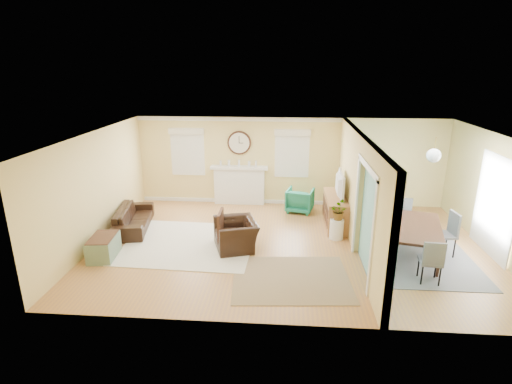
% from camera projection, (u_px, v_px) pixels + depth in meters
% --- Properties ---
extents(floor, '(9.00, 9.00, 0.00)m').
position_uv_depth(floor, '(289.00, 245.00, 9.33)').
color(floor, '#A87146').
rests_on(floor, ground).
extents(wall_back, '(9.00, 0.02, 2.60)m').
position_uv_depth(wall_back, '(290.00, 162.00, 11.78)').
color(wall_back, '#E6D181').
rests_on(wall_back, ground).
extents(wall_front, '(9.00, 0.02, 2.60)m').
position_uv_depth(wall_front, '(292.00, 253.00, 6.09)').
color(wall_front, '#E6D181').
rests_on(wall_front, ground).
extents(wall_left, '(0.02, 6.00, 2.60)m').
position_uv_depth(wall_left, '(96.00, 188.00, 9.27)').
color(wall_left, '#E6D181').
rests_on(wall_left, ground).
extents(wall_right, '(0.02, 6.00, 2.60)m').
position_uv_depth(wall_right, '(499.00, 198.00, 8.60)').
color(wall_right, '#E6D181').
rests_on(wall_right, ground).
extents(ceiling, '(9.00, 6.00, 0.02)m').
position_uv_depth(ceiling, '(292.00, 135.00, 8.54)').
color(ceiling, white).
rests_on(ceiling, wall_back).
extents(partition, '(0.17, 6.00, 2.60)m').
position_uv_depth(partition, '(357.00, 188.00, 9.07)').
color(partition, '#E6D181').
rests_on(partition, ground).
extents(fireplace, '(1.70, 0.30, 1.17)m').
position_uv_depth(fireplace, '(239.00, 185.00, 11.99)').
color(fireplace, white).
rests_on(fireplace, ground).
extents(wall_clock, '(0.70, 0.07, 0.70)m').
position_uv_depth(wall_clock, '(239.00, 143.00, 11.70)').
color(wall_clock, '#4B2C1F').
rests_on(wall_clock, wall_back).
extents(window_left, '(1.05, 0.13, 1.42)m').
position_uv_depth(window_left, '(188.00, 149.00, 11.85)').
color(window_left, white).
rests_on(window_left, wall_back).
extents(window_right, '(1.05, 0.13, 1.42)m').
position_uv_depth(window_right, '(292.00, 150.00, 11.63)').
color(window_right, white).
rests_on(window_right, wall_back).
extents(french_doors, '(0.06, 1.70, 2.20)m').
position_uv_depth(french_doors, '(496.00, 206.00, 8.67)').
color(french_doors, white).
rests_on(french_doors, ground).
extents(pendant, '(0.30, 0.30, 0.55)m').
position_uv_depth(pendant, '(434.00, 156.00, 8.44)').
color(pendant, gold).
rests_on(pendant, ceiling).
extents(rug_cream, '(3.08, 2.70, 0.02)m').
position_uv_depth(rug_cream, '(189.00, 243.00, 9.42)').
color(rug_cream, '#EDE4C9').
rests_on(rug_cream, floor).
extents(rug_jute, '(2.42, 2.03, 0.01)m').
position_uv_depth(rug_jute, '(291.00, 279.00, 7.87)').
color(rug_jute, '#947A56').
rests_on(rug_jute, floor).
extents(rug_grey, '(2.40, 3.01, 0.01)m').
position_uv_depth(rug_grey, '(413.00, 254.00, 8.88)').
color(rug_grey, slate).
rests_on(rug_grey, floor).
extents(sofa, '(1.06, 2.01, 0.56)m').
position_uv_depth(sofa, '(134.00, 218.00, 10.23)').
color(sofa, black).
rests_on(sofa, floor).
extents(eames_chair, '(1.17, 1.26, 0.67)m').
position_uv_depth(eames_chair, '(236.00, 234.00, 9.12)').
color(eames_chair, black).
rests_on(eames_chair, floor).
extents(green_chair, '(0.87, 0.89, 0.67)m').
position_uv_depth(green_chair, '(300.00, 200.00, 11.42)').
color(green_chair, '#12764E').
rests_on(green_chair, floor).
extents(trunk, '(0.60, 0.89, 0.49)m').
position_uv_depth(trunk, '(104.00, 247.00, 8.69)').
color(trunk, slate).
rests_on(trunk, floor).
extents(credenza, '(0.55, 1.61, 0.80)m').
position_uv_depth(credenza, '(336.00, 211.00, 10.40)').
color(credenza, '#A26D47').
rests_on(credenza, floor).
extents(tv, '(0.18, 1.10, 0.63)m').
position_uv_depth(tv, '(337.00, 185.00, 10.18)').
color(tv, black).
rests_on(tv, credenza).
extents(garden_stool, '(0.34, 0.34, 0.50)m').
position_uv_depth(garden_stool, '(337.00, 229.00, 9.64)').
color(garden_stool, white).
rests_on(garden_stool, floor).
extents(potted_plant, '(0.42, 0.46, 0.46)m').
position_uv_depth(potted_plant, '(338.00, 211.00, 9.49)').
color(potted_plant, '#337F33').
rests_on(potted_plant, garden_stool).
extents(dining_table, '(1.54, 2.17, 0.69)m').
position_uv_depth(dining_table, '(415.00, 241.00, 8.77)').
color(dining_table, '#4B2C1F').
rests_on(dining_table, floor).
extents(dining_chair_n, '(0.46, 0.46, 0.91)m').
position_uv_depth(dining_chair_n, '(404.00, 215.00, 9.73)').
color(dining_chair_n, slate).
rests_on(dining_chair_n, floor).
extents(dining_chair_s, '(0.43, 0.43, 0.90)m').
position_uv_depth(dining_chair_s, '(431.00, 257.00, 7.63)').
color(dining_chair_s, slate).
rests_on(dining_chair_s, floor).
extents(dining_chair_w, '(0.49, 0.49, 0.98)m').
position_uv_depth(dining_chair_w, '(385.00, 230.00, 8.74)').
color(dining_chair_w, white).
rests_on(dining_chair_w, floor).
extents(dining_chair_e, '(0.49, 0.49, 0.99)m').
position_uv_depth(dining_chair_e, '(445.00, 230.00, 8.71)').
color(dining_chair_e, slate).
rests_on(dining_chair_e, floor).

